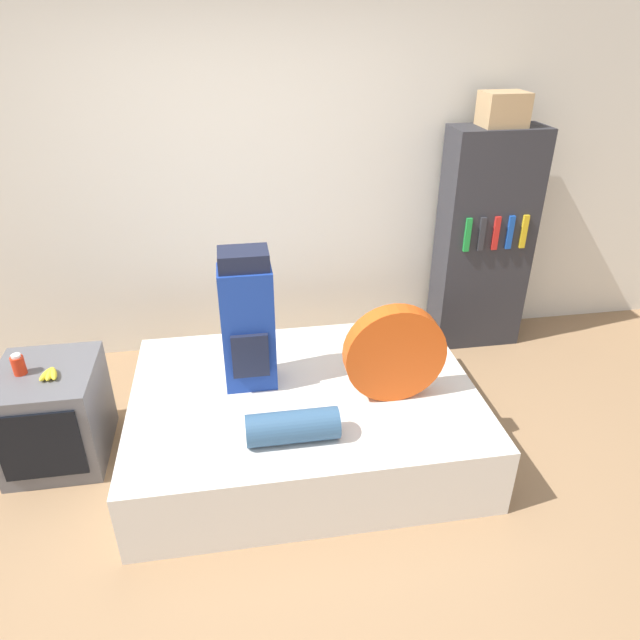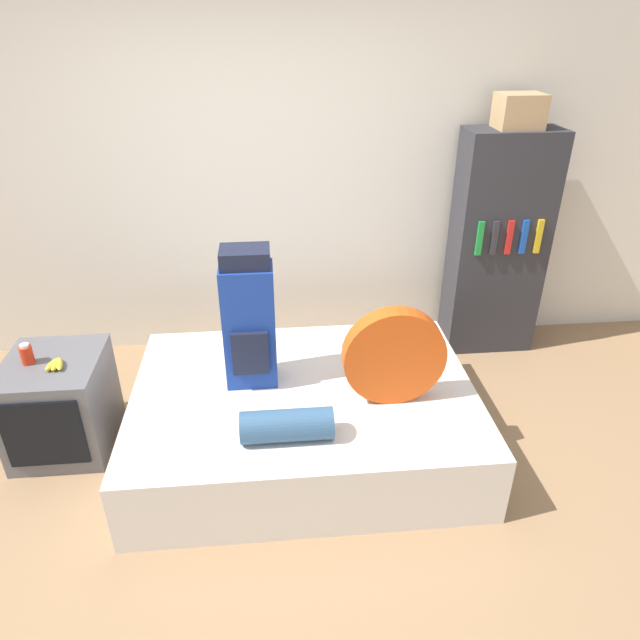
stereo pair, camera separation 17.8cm
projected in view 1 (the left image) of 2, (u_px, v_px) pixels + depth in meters
ground_plane at (281, 514)px, 3.05m from camera, size 16.00×16.00×0.00m
wall_back at (248, 181)px, 4.03m from camera, size 8.00×0.05×2.60m
bed at (304, 417)px, 3.43m from camera, size 1.99×1.44×0.42m
backpack at (248, 322)px, 3.19m from camera, size 0.29×0.25×0.83m
tent_bag at (394, 354)px, 3.13m from camera, size 0.57×0.11×0.57m
sleeping_roll at (293, 427)px, 2.90m from camera, size 0.48×0.17×0.17m
television at (54, 414)px, 3.32m from camera, size 0.55×0.61×0.60m
canister at (18, 365)px, 3.14m from camera, size 0.07×0.07×0.12m
banana_bunch at (50, 374)px, 3.13m from camera, size 0.11×0.14×0.04m
bookshelf at (484, 241)px, 4.28m from camera, size 0.67×0.34×1.67m
cardboard_box at (503, 109)px, 3.83m from camera, size 0.29×0.24×0.22m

